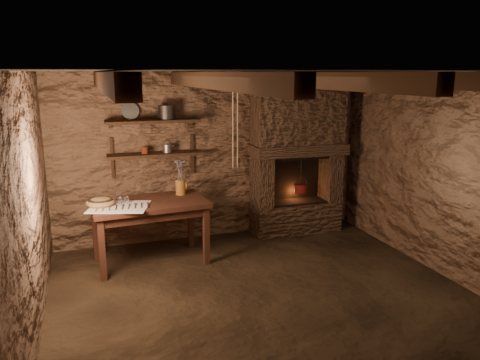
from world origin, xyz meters
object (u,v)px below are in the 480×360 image
object	(u,v)px
work_table	(150,230)
red_pot	(300,188)
stoneware_jug	(181,180)
iron_stockpot	(167,113)
wooden_bowl	(101,202)

from	to	relation	value
work_table	red_pot	world-z (taller)	red_pot
stoneware_jug	red_pot	distance (m)	1.91
iron_stockpot	red_pot	bearing A→B (deg)	-3.50
work_table	stoneware_jug	xyz separation A→B (m)	(0.45, 0.21, 0.57)
work_table	iron_stockpot	world-z (taller)	iron_stockpot
wooden_bowl	stoneware_jug	bearing A→B (deg)	12.49
stoneware_jug	wooden_bowl	distance (m)	1.07
red_pot	iron_stockpot	bearing A→B (deg)	176.50
work_table	wooden_bowl	bearing A→B (deg)	177.42
stoneware_jug	iron_stockpot	distance (m)	0.93
stoneware_jug	wooden_bowl	xyz separation A→B (m)	(-1.03, -0.23, -0.16)
wooden_bowl	red_pot	bearing A→B (deg)	9.50
wooden_bowl	iron_stockpot	world-z (taller)	iron_stockpot
red_pot	work_table	bearing A→B (deg)	-168.63
work_table	stoneware_jug	world-z (taller)	stoneware_jug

